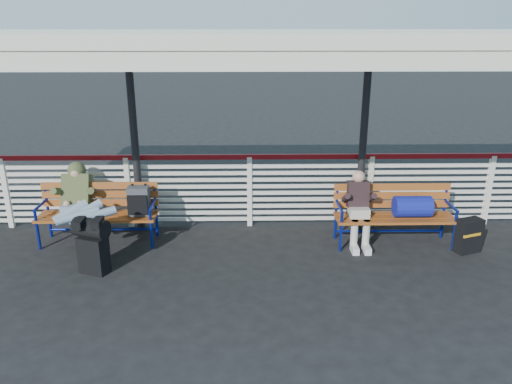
{
  "coord_description": "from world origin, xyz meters",
  "views": [
    {
      "loc": [
        -0.04,
        -5.94,
        3.26
      ],
      "look_at": [
        0.09,
        1.0,
        0.9
      ],
      "focal_mm": 35.0,
      "sensor_mm": 36.0,
      "label": 1
    }
  ],
  "objects_px": {
    "luggage_stack": "(92,244)",
    "suitcase_side": "(469,236)",
    "bench_left": "(110,206)",
    "traveler_man": "(81,208)",
    "bench_right": "(402,208)",
    "companion_person": "(359,208)"
  },
  "relations": [
    {
      "from": "companion_person",
      "to": "bench_right",
      "type": "bearing_deg",
      "value": 1.03
    },
    {
      "from": "bench_right",
      "to": "traveler_man",
      "type": "xyz_separation_m",
      "value": [
        -4.8,
        -0.17,
        0.1
      ]
    },
    {
      "from": "traveler_man",
      "to": "bench_right",
      "type": "bearing_deg",
      "value": 2.06
    },
    {
      "from": "bench_right",
      "to": "suitcase_side",
      "type": "bearing_deg",
      "value": -18.32
    },
    {
      "from": "bench_left",
      "to": "traveler_man",
      "type": "bearing_deg",
      "value": -133.99
    },
    {
      "from": "luggage_stack",
      "to": "companion_person",
      "type": "distance_m",
      "value": 3.89
    },
    {
      "from": "bench_right",
      "to": "traveler_man",
      "type": "bearing_deg",
      "value": -177.94
    },
    {
      "from": "suitcase_side",
      "to": "companion_person",
      "type": "bearing_deg",
      "value": 148.89
    },
    {
      "from": "bench_left",
      "to": "companion_person",
      "type": "xyz_separation_m",
      "value": [
        3.8,
        -0.19,
        0.01
      ]
    },
    {
      "from": "bench_left",
      "to": "traveler_man",
      "type": "distance_m",
      "value": 0.49
    },
    {
      "from": "bench_left",
      "to": "companion_person",
      "type": "height_order",
      "value": "companion_person"
    },
    {
      "from": "bench_left",
      "to": "suitcase_side",
      "type": "relative_size",
      "value": 3.47
    },
    {
      "from": "traveler_man",
      "to": "luggage_stack",
      "type": "bearing_deg",
      "value": -63.3
    },
    {
      "from": "luggage_stack",
      "to": "suitcase_side",
      "type": "distance_m",
      "value": 5.42
    },
    {
      "from": "traveler_man",
      "to": "companion_person",
      "type": "relative_size",
      "value": 1.43
    },
    {
      "from": "bench_left",
      "to": "suitcase_side",
      "type": "bearing_deg",
      "value": -5.12
    },
    {
      "from": "bench_left",
      "to": "traveler_man",
      "type": "height_order",
      "value": "traveler_man"
    },
    {
      "from": "bench_right",
      "to": "bench_left",
      "type": "bearing_deg",
      "value": 177.77
    },
    {
      "from": "luggage_stack",
      "to": "bench_left",
      "type": "xyz_separation_m",
      "value": [
        -0.01,
        1.03,
        0.16
      ]
    },
    {
      "from": "bench_left",
      "to": "luggage_stack",
      "type": "bearing_deg",
      "value": -89.43
    },
    {
      "from": "traveler_man",
      "to": "companion_person",
      "type": "height_order",
      "value": "traveler_man"
    },
    {
      "from": "bench_right",
      "to": "suitcase_side",
      "type": "xyz_separation_m",
      "value": [
        0.93,
        -0.31,
        -0.33
      ]
    }
  ]
}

